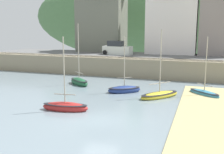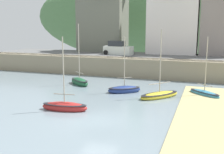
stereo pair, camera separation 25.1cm
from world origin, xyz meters
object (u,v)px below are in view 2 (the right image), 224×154
object	(u,v)px
dinghy_open_wooden	(124,89)
sailboat_tall_mast	(159,95)
parked_car_near_slipway	(118,49)
waterfront_building_centre	(174,17)
sailboat_far_left	(80,82)
motorboat_with_cabin	(204,93)
fishing_boat_green	(65,107)
waterfront_building_left	(103,16)

from	to	relation	value
dinghy_open_wooden	sailboat_tall_mast	size ratio (longest dim) A/B	0.88
sailboat_tall_mast	parked_car_near_slipway	distance (m)	15.79
waterfront_building_centre	sailboat_far_left	distance (m)	18.60
sailboat_far_left	parked_car_near_slipway	size ratio (longest dim) A/B	1.63
motorboat_with_cabin	dinghy_open_wooden	world-z (taller)	motorboat_with_cabin
fishing_boat_green	sailboat_tall_mast	world-z (taller)	sailboat_tall_mast
sailboat_tall_mast	motorboat_with_cabin	bearing A→B (deg)	-23.17
waterfront_building_centre	fishing_boat_green	distance (m)	25.66
fishing_boat_green	sailboat_far_left	bearing A→B (deg)	101.31
sailboat_far_left	sailboat_tall_mast	world-z (taller)	sailboat_far_left
waterfront_building_centre	sailboat_far_left	size ratio (longest dim) A/B	1.51
waterfront_building_centre	parked_car_near_slipway	bearing A→B (deg)	-147.85
waterfront_building_left	motorboat_with_cabin	size ratio (longest dim) A/B	1.92
waterfront_building_left	sailboat_far_left	world-z (taller)	waterfront_building_left
waterfront_building_left	motorboat_with_cabin	bearing A→B (deg)	-44.02
sailboat_far_left	dinghy_open_wooden	world-z (taller)	sailboat_far_left
waterfront_building_left	waterfront_building_centre	size ratio (longest dim) A/B	1.04
waterfront_building_centre	motorboat_with_cabin	size ratio (longest dim) A/B	1.84
waterfront_building_centre	parked_car_near_slipway	world-z (taller)	waterfront_building_centre
waterfront_building_centre	sailboat_far_left	world-z (taller)	waterfront_building_centre
dinghy_open_wooden	parked_car_near_slipway	xyz separation A→B (m)	(-4.60, 12.29, 2.92)
fishing_boat_green	dinghy_open_wooden	distance (m)	7.71
waterfront_building_left	sailboat_far_left	distance (m)	16.97
waterfront_building_left	sailboat_far_left	size ratio (longest dim) A/B	1.57
waterfront_building_left	motorboat_with_cabin	world-z (taller)	waterfront_building_left
motorboat_with_cabin	fishing_boat_green	bearing A→B (deg)	-100.15
fishing_boat_green	motorboat_with_cabin	bearing A→B (deg)	31.95
motorboat_with_cabin	sailboat_far_left	bearing A→B (deg)	-142.28
dinghy_open_wooden	sailboat_far_left	bearing A→B (deg)	128.93
dinghy_open_wooden	parked_car_near_slipway	distance (m)	13.44
fishing_boat_green	parked_car_near_slipway	distance (m)	19.80
waterfront_building_left	dinghy_open_wooden	xyz separation A→B (m)	(8.60, -16.79, -7.65)
waterfront_building_centre	motorboat_with_cabin	xyz separation A→B (m)	(5.00, -15.61, -7.44)
waterfront_building_centre	parked_car_near_slipway	distance (m)	9.57
waterfront_building_left	fishing_boat_green	distance (m)	25.85
dinghy_open_wooden	sailboat_tall_mast	distance (m)	3.74
sailboat_far_left	sailboat_tall_mast	size ratio (longest dim) A/B	1.09
motorboat_with_cabin	parked_car_near_slipway	size ratio (longest dim) A/B	1.34
sailboat_far_left	parked_car_near_slipway	xyz separation A→B (m)	(1.18, 10.41, 2.87)
dinghy_open_wooden	parked_car_near_slipway	bearing A→B (deg)	77.40
waterfront_building_left	dinghy_open_wooden	distance (m)	20.35
sailboat_tall_mast	waterfront_building_left	bearing A→B (deg)	74.19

